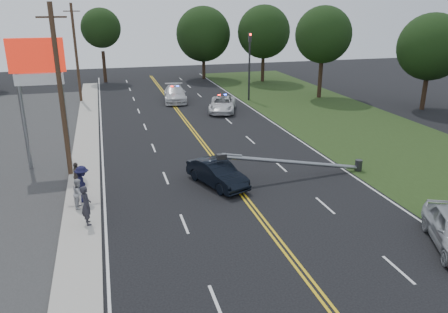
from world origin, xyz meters
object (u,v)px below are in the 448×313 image
object	(u,v)px
emergency_b	(175,94)
bystander_c	(83,184)
traffic_signal	(249,61)
bystander_b	(79,193)
utility_pole_far	(76,53)
emergency_a	(222,104)
bystander_d	(77,176)
bystander_a	(86,205)
fallen_streetlight	(302,163)
pylon_sign	(38,72)
utility_pole_mid	(61,93)
crashed_sedan	(217,173)

from	to	relation	value
emergency_b	bystander_c	distance (m)	25.43
traffic_signal	bystander_b	size ratio (longest dim) A/B	4.59
utility_pole_far	emergency_a	size ratio (longest dim) A/B	1.95
bystander_d	utility_pole_far	bearing A→B (deg)	-2.42
bystander_a	bystander_c	xyz separation A→B (m)	(-0.23, 2.64, 0.02)
emergency_b	traffic_signal	bearing A→B (deg)	-4.19
fallen_streetlight	pylon_sign	bearing A→B (deg)	157.78
utility_pole_mid	emergency_a	distance (m)	19.58
bystander_a	bystander_c	bearing A→B (deg)	-9.54
traffic_signal	emergency_a	size ratio (longest dim) A/B	1.38
traffic_signal	fallen_streetlight	world-z (taller)	traffic_signal
crashed_sedan	bystander_c	size ratio (longest dim) A/B	2.23
bystander_b	bystander_d	world-z (taller)	bystander_d
crashed_sedan	bystander_d	xyz separation A→B (m)	(-7.69, 1.27, 0.18)
fallen_streetlight	crashed_sedan	distance (m)	5.18
pylon_sign	utility_pole_mid	world-z (taller)	utility_pole_mid
bystander_a	traffic_signal	bearing A→B (deg)	-47.65
pylon_sign	crashed_sedan	distance (m)	12.35
traffic_signal	bystander_b	xyz separation A→B (m)	(-16.78, -23.03, -3.32)
crashed_sedan	emergency_b	xyz separation A→B (m)	(1.49, 23.33, 0.09)
utility_pole_mid	pylon_sign	bearing A→B (deg)	123.02
emergency_b	fallen_streetlight	bearing A→B (deg)	-74.39
utility_pole_mid	bystander_a	distance (m)	8.14
fallen_streetlight	utility_pole_mid	distance (m)	14.58
bystander_c	bystander_d	xyz separation A→B (m)	(-0.39, 1.79, -0.20)
traffic_signal	utility_pole_mid	distance (m)	25.12
utility_pole_far	crashed_sedan	size ratio (longest dim) A/B	2.29
utility_pole_far	bystander_a	bearing A→B (deg)	-87.77
emergency_a	bystander_a	bearing A→B (deg)	-101.26
traffic_signal	crashed_sedan	size ratio (longest dim) A/B	1.62
fallen_streetlight	bystander_c	world-z (taller)	bystander_c
emergency_a	bystander_b	xyz separation A→B (m)	(-12.61, -18.69, 0.18)
emergency_a	bystander_d	bearing A→B (deg)	-108.99
pylon_sign	bystander_b	xyz separation A→B (m)	(2.02, -7.03, -5.11)
bystander_b	utility_pole_mid	bearing A→B (deg)	19.51
emergency_a	fallen_streetlight	bearing A→B (deg)	-70.50
pylon_sign	crashed_sedan	bearing A→B (deg)	-31.54
traffic_signal	fallen_streetlight	xyz separation A→B (m)	(-4.11, -22.00, -3.29)
bystander_a	pylon_sign	bearing A→B (deg)	0.69
utility_pole_far	bystander_a	world-z (taller)	utility_pole_far
utility_pole_far	crashed_sedan	xyz separation A→B (m)	(8.21, -25.84, -4.37)
utility_pole_mid	bystander_a	bearing A→B (deg)	-80.83
pylon_sign	bystander_d	bearing A→B (deg)	-68.29
emergency_b	bystander_b	world-z (taller)	bystander_b
fallen_streetlight	utility_pole_mid	world-z (taller)	utility_pole_mid
fallen_streetlight	bystander_b	size ratio (longest dim) A/B	6.09
pylon_sign	traffic_signal	size ratio (longest dim) A/B	1.13
bystander_d	bystander_b	bearing A→B (deg)	-178.90
bystander_b	traffic_signal	bearing A→B (deg)	-24.74
traffic_signal	utility_pole_far	size ratio (longest dim) A/B	0.70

